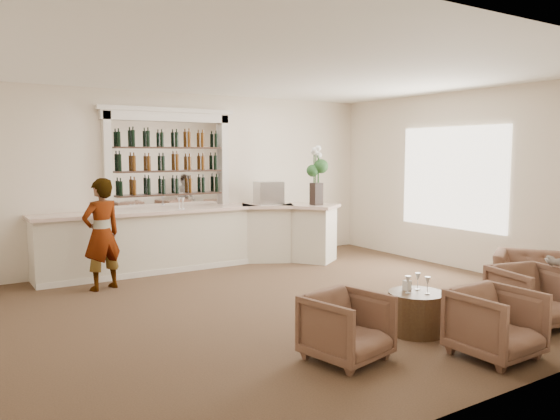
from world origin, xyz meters
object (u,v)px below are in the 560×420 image
at_px(armchair_far, 534,277).
at_px(espresso_machine, 269,193).
at_px(armchair_center, 496,323).
at_px(armchair_right, 531,297).
at_px(bar_counter, 196,238).
at_px(armchair_left, 347,327).
at_px(flower_vase, 316,172).
at_px(sommelier, 102,234).
at_px(cocktail_table, 416,313).

distance_m(armchair_far, espresso_machine, 5.10).
relative_size(armchair_center, armchair_right, 0.97).
bearing_deg(armchair_right, bar_counter, 123.74).
xyz_separation_m(armchair_left, espresso_machine, (2.13, 5.04, 1.01)).
distance_m(armchair_center, armchair_far, 2.68).
height_order(armchair_center, armchair_right, armchair_right).
bearing_deg(bar_counter, armchair_far, -55.82).
bearing_deg(flower_vase, sommelier, 179.54).
relative_size(bar_counter, espresso_machine, 11.13).
height_order(bar_counter, sommelier, sommelier).
distance_m(armchair_left, armchair_far, 3.82).
bearing_deg(armchair_left, sommelier, 95.42).
bearing_deg(flower_vase, armchair_far, -76.39).
bearing_deg(sommelier, bar_counter, -177.50).
relative_size(cocktail_table, armchair_center, 0.83).
height_order(cocktail_table, flower_vase, flower_vase).
xyz_separation_m(armchair_left, armchair_far, (3.81, 0.33, -0.00)).
relative_size(armchair_right, flower_vase, 0.72).
relative_size(sommelier, armchair_far, 1.65).
xyz_separation_m(bar_counter, armchair_right, (2.09, -5.48, -0.19)).
distance_m(armchair_right, espresso_machine, 5.53).
height_order(armchair_far, espresso_machine, espresso_machine).
xyz_separation_m(bar_counter, armchair_left, (-0.56, -5.11, -0.22)).
xyz_separation_m(bar_counter, armchair_center, (0.81, -5.90, -0.20)).
bearing_deg(armchair_right, sommelier, 142.79).
height_order(armchair_center, flower_vase, flower_vase).
relative_size(armchair_left, espresso_machine, 1.52).
relative_size(armchair_center, armchair_far, 0.75).
relative_size(bar_counter, sommelier, 3.22).
relative_size(armchair_left, armchair_right, 0.93).
relative_size(sommelier, armchair_center, 2.19).
bearing_deg(cocktail_table, bar_counter, 98.13).
xyz_separation_m(bar_counter, espresso_machine, (1.56, -0.07, 0.79)).
bearing_deg(armchair_right, cocktail_table, 169.49).
bearing_deg(armchair_center, armchair_left, 149.25).
xyz_separation_m(sommelier, armchair_center, (2.72, -5.20, -0.52)).
xyz_separation_m(sommelier, flower_vase, (4.18, -0.03, 0.90)).
relative_size(cocktail_table, armchair_left, 0.86).
height_order(armchair_left, flower_vase, flower_vase).
bearing_deg(armchair_center, bar_counter, 96.95).
distance_m(sommelier, armchair_far, 6.60).
bearing_deg(sommelier, armchair_far, 124.18).
bearing_deg(armchair_far, espresso_machine, 168.20).
distance_m(armchair_right, flower_vase, 4.96).
relative_size(cocktail_table, espresso_machine, 1.31).
xyz_separation_m(bar_counter, armchair_far, (3.24, -4.78, -0.22)).
xyz_separation_m(cocktail_table, espresso_machine, (0.87, 4.82, 1.12)).
height_order(armchair_left, armchair_far, armchair_left).
distance_m(cocktail_table, flower_vase, 4.70).
bearing_deg(bar_counter, armchair_center, -82.18).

